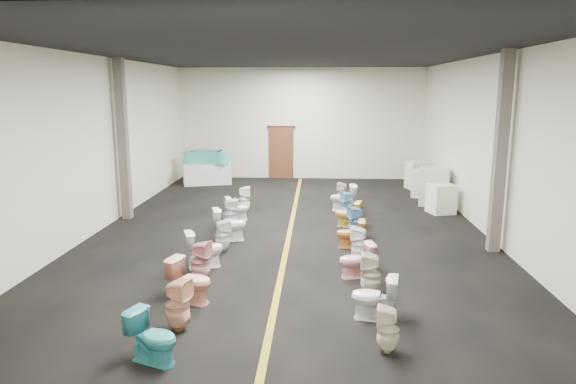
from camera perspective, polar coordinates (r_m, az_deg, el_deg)
name	(u,v)px	position (r m, az deg, el deg)	size (l,w,h in m)	color
floor	(290,230)	(13.59, 0.24, -4.22)	(16.00, 16.00, 0.00)	black
ceiling	(290,54)	(13.11, 0.26, 15.08)	(16.00, 16.00, 0.00)	black
wall_back	(301,124)	(21.12, 1.44, 7.59)	(10.00, 10.00, 0.00)	beige
wall_front	(248,229)	(5.31, -4.46, -4.08)	(10.00, 10.00, 0.00)	beige
wall_left	(99,144)	(14.33, -20.22, 5.06)	(16.00, 16.00, 0.00)	beige
wall_right	(490,146)	(13.82, 21.50, 4.76)	(16.00, 16.00, 0.00)	beige
aisle_stripe	(290,230)	(13.59, 0.24, -4.20)	(0.12, 15.60, 0.01)	olive
back_door	(281,153)	(21.22, -0.74, 4.36)	(1.00, 0.10, 2.10)	#562D19
door_frame	(281,127)	(21.13, -0.75, 7.24)	(1.15, 0.08, 0.10)	#331C11
column_left	(123,140)	(15.15, -17.86, 5.53)	(0.25, 0.25, 4.50)	#59544C
column_right	(500,154)	(12.33, 22.52, 3.97)	(0.25, 0.25, 4.50)	#59544C
display_table	(207,174)	(20.26, -8.99, 2.02)	(1.80, 0.90, 0.80)	white
bathtub	(207,157)	(20.17, -9.04, 3.90)	(1.85, 0.77, 0.55)	#3CAFA7
appliance_crate_a	(441,199)	(15.97, 16.65, -0.72)	(0.68, 0.68, 0.87)	silver
appliance_crate_b	(433,186)	(17.04, 15.81, 0.60)	(0.86, 0.86, 1.18)	silver
appliance_crate_c	(425,184)	(18.22, 15.00, 0.90)	(0.81, 0.81, 0.92)	silver
appliance_crate_d	(417,175)	(19.59, 14.18, 1.81)	(0.71, 0.71, 1.02)	silver
toilet_left_0	(153,337)	(7.43, -14.76, -15.32)	(0.41, 0.72, 0.73)	teal
toilet_left_1	(178,305)	(8.21, -12.15, -12.17)	(0.37, 0.38, 0.83)	#E6A786
toilet_left_2	(190,281)	(9.18, -10.81, -9.65)	(0.44, 0.77, 0.79)	#ED9F84
toilet_left_3	(200,262)	(10.05, -9.72, -7.64)	(0.37, 0.38, 0.82)	#D0898F
toilet_left_4	(204,249)	(10.84, -9.30, -6.27)	(0.44, 0.78, 0.79)	white
toilet_left_5	(222,236)	(11.82, -7.30, -4.83)	(0.34, 0.34, 0.75)	silver
toilet_left_6	(230,224)	(12.61, -6.50, -3.59)	(0.46, 0.81, 0.82)	white
toilet_left_7	(230,214)	(13.60, -6.46, -2.45)	(0.38, 0.38, 0.84)	silver
toilet_left_8	(237,208)	(14.56, -5.67, -1.82)	(0.38, 0.67, 0.68)	white
toilet_left_9	(244,200)	(15.37, -4.93, -0.86)	(0.37, 0.37, 0.81)	white
toilet_right_0	(388,330)	(7.58, 11.05, -14.78)	(0.31, 0.32, 0.69)	beige
toilet_right_1	(374,298)	(8.51, 9.55, -11.49)	(0.42, 0.73, 0.75)	white
toilet_right_2	(371,275)	(9.39, 9.20, -9.05)	(0.36, 0.37, 0.81)	beige
toilet_right_3	(357,260)	(10.25, 7.62, -7.53)	(0.39, 0.69, 0.70)	#F0ADAC
toilet_right_4	(360,245)	(11.13, 7.95, -5.80)	(0.35, 0.36, 0.78)	white
toilet_right_5	(351,234)	(12.10, 6.98, -4.62)	(0.38, 0.66, 0.68)	#D08039
toilet_right_6	(356,222)	(12.96, 7.53, -3.30)	(0.35, 0.36, 0.79)	#659ECB
toilet_right_7	(348,214)	(13.87, 6.68, -2.43)	(0.40, 0.71, 0.72)	gold
toilet_right_8	(348,205)	(14.76, 6.64, -1.44)	(0.36, 0.37, 0.79)	#7BBCE4
toilet_right_9	(343,198)	(15.71, 6.16, -0.63)	(0.45, 0.78, 0.80)	white
toilet_right_10	(342,193)	(16.63, 6.08, -0.14)	(0.31, 0.32, 0.69)	beige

